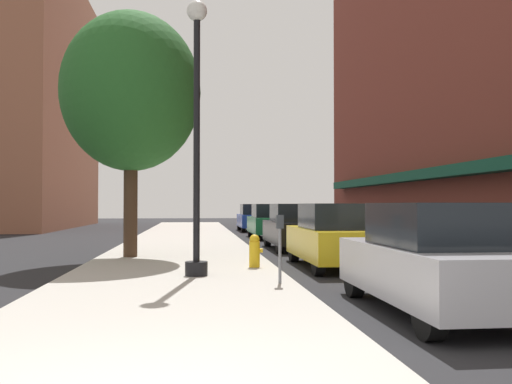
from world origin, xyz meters
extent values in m
plane|color=#232326|center=(4.00, 18.00, 0.00)|extent=(90.00, 90.00, 0.00)
cube|color=#B7B2A8|center=(0.00, 19.00, 0.06)|extent=(4.80, 50.00, 0.12)
cube|color=#144C38|center=(11.65, 22.00, 3.10)|extent=(0.90, 34.00, 0.50)
cube|color=#9E6047|center=(-11.00, 37.00, 8.86)|extent=(6.00, 18.00, 17.73)
cylinder|color=black|center=(0.45, 7.95, 0.27)|extent=(0.48, 0.48, 0.30)
cylinder|color=black|center=(0.45, 7.95, 3.02)|extent=(0.14, 0.14, 5.20)
sphere|color=silver|center=(0.45, 7.95, 5.80)|extent=(0.44, 0.44, 0.44)
cylinder|color=gold|center=(1.85, 9.43, 0.43)|extent=(0.26, 0.26, 0.62)
sphere|color=gold|center=(1.85, 9.43, 0.79)|extent=(0.24, 0.24, 0.24)
cylinder|color=gold|center=(1.99, 9.43, 0.52)|extent=(0.12, 0.10, 0.10)
cylinder|color=slate|center=(2.05, 6.64, 0.65)|extent=(0.06, 0.06, 1.05)
cube|color=#33383D|center=(2.05, 6.64, 1.30)|extent=(0.14, 0.09, 0.26)
cylinder|color=#422D1E|center=(-1.45, 12.50, 1.77)|extent=(0.40, 0.40, 3.30)
ellipsoid|color=#235B23|center=(-1.45, 12.50, 4.93)|extent=(4.04, 4.04, 4.64)
cylinder|color=black|center=(3.22, 5.60, 0.32)|extent=(0.22, 0.64, 0.64)
cylinder|color=black|center=(4.78, 5.60, 0.32)|extent=(0.22, 0.64, 0.64)
cylinder|color=black|center=(3.22, 2.40, 0.32)|extent=(0.22, 0.64, 0.64)
cube|color=#B2B2BA|center=(4.00, 4.00, 0.64)|extent=(1.80, 4.30, 0.76)
cube|color=black|center=(4.00, 3.85, 1.34)|extent=(1.56, 2.20, 0.64)
cylinder|color=black|center=(3.22, 11.73, 0.32)|extent=(0.22, 0.64, 0.64)
cylinder|color=black|center=(4.78, 11.73, 0.32)|extent=(0.22, 0.64, 0.64)
cylinder|color=black|center=(3.22, 8.53, 0.32)|extent=(0.22, 0.64, 0.64)
cylinder|color=black|center=(4.78, 8.53, 0.32)|extent=(0.22, 0.64, 0.64)
cube|color=gold|center=(4.00, 10.13, 0.64)|extent=(1.80, 4.30, 0.76)
cube|color=black|center=(4.00, 9.98, 1.34)|extent=(1.56, 2.20, 0.64)
cylinder|color=black|center=(3.22, 17.63, 0.32)|extent=(0.22, 0.64, 0.64)
cylinder|color=black|center=(4.78, 17.63, 0.32)|extent=(0.22, 0.64, 0.64)
cylinder|color=black|center=(3.22, 14.43, 0.32)|extent=(0.22, 0.64, 0.64)
cylinder|color=black|center=(4.78, 14.43, 0.32)|extent=(0.22, 0.64, 0.64)
cube|color=black|center=(4.00, 16.03, 0.64)|extent=(1.80, 4.30, 0.76)
cube|color=black|center=(4.00, 15.88, 1.34)|extent=(1.56, 2.20, 0.64)
cylinder|color=black|center=(3.22, 24.48, 0.32)|extent=(0.22, 0.64, 0.64)
cylinder|color=black|center=(4.78, 24.48, 0.32)|extent=(0.22, 0.64, 0.64)
cylinder|color=black|center=(3.22, 21.28, 0.32)|extent=(0.22, 0.64, 0.64)
cylinder|color=black|center=(4.78, 21.28, 0.32)|extent=(0.22, 0.64, 0.64)
cube|color=#196638|center=(4.00, 22.88, 0.64)|extent=(1.80, 4.30, 0.76)
cube|color=black|center=(4.00, 22.73, 1.34)|extent=(1.56, 2.20, 0.64)
cylinder|color=black|center=(3.22, 31.83, 0.32)|extent=(0.22, 0.64, 0.64)
cylinder|color=black|center=(4.78, 31.83, 0.32)|extent=(0.22, 0.64, 0.64)
cylinder|color=black|center=(3.22, 28.63, 0.32)|extent=(0.22, 0.64, 0.64)
cylinder|color=black|center=(4.78, 28.63, 0.32)|extent=(0.22, 0.64, 0.64)
cube|color=#1E389E|center=(4.00, 30.23, 0.64)|extent=(1.80, 4.30, 0.76)
cube|color=black|center=(4.00, 30.08, 1.34)|extent=(1.56, 2.20, 0.64)
camera|label=1|loc=(0.43, -4.10, 1.64)|focal=39.45mm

